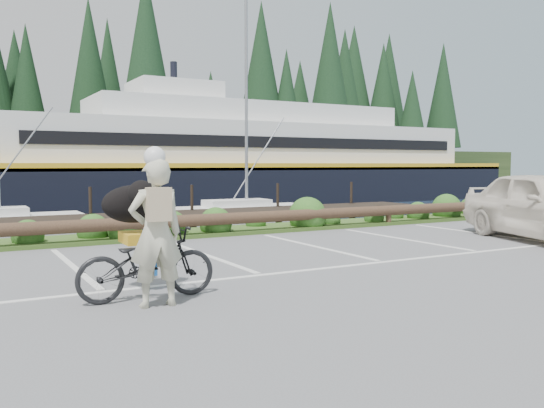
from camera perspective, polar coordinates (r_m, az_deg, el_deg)
The scene contains 6 objects.
ground at distance 9.99m, azimuth -2.09°, elevation -6.68°, with size 72.00×72.00×0.00m, color #5B5B5D.
vegetation_strip at distance 14.84m, azimuth -11.45°, elevation -3.05°, with size 34.00×1.60×0.10m, color #3D5B21.
log_rail at distance 14.19m, azimuth -10.58°, elevation -3.56°, with size 32.00×0.30×0.60m, color #443021, non-canonical shape.
bicycle at distance 8.05m, azimuth -12.29°, elevation -5.75°, with size 0.66×1.90×1.00m, color black.
cyclist at distance 7.57m, azimuth -11.44°, elevation -2.85°, with size 0.70×0.46×1.92m, color beige.
dog at distance 8.55m, azimuth -13.46°, elevation 0.01°, with size 0.95×0.46×0.55m, color black.
Camera 1 is at (-4.46, -8.74, 1.85)m, focal length 38.00 mm.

